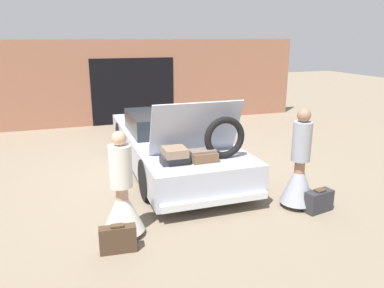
{
  "coord_description": "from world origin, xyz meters",
  "views": [
    {
      "loc": [
        -2.16,
        -7.84,
        2.87
      ],
      "look_at": [
        0.0,
        -1.43,
        0.93
      ],
      "focal_mm": 35.0,
      "sensor_mm": 36.0,
      "label": 1
    }
  ],
  "objects_px": {
    "car": "(172,143)",
    "suitcase_beside_left_person": "(118,239)",
    "person_left": "(122,200)",
    "person_right": "(299,173)",
    "suitcase_beside_right_person": "(319,201)"
  },
  "relations": [
    {
      "from": "car",
      "to": "suitcase_beside_left_person",
      "type": "height_order",
      "value": "car"
    },
    {
      "from": "person_left",
      "to": "suitcase_beside_left_person",
      "type": "height_order",
      "value": "person_left"
    },
    {
      "from": "car",
      "to": "person_right",
      "type": "distance_m",
      "value": 3.09
    },
    {
      "from": "suitcase_beside_right_person",
      "to": "suitcase_beside_left_person",
      "type": "bearing_deg",
      "value": -177.06
    },
    {
      "from": "car",
      "to": "suitcase_beside_right_person",
      "type": "height_order",
      "value": "car"
    },
    {
      "from": "suitcase_beside_right_person",
      "to": "person_left",
      "type": "bearing_deg",
      "value": 175.32
    },
    {
      "from": "car",
      "to": "suitcase_beside_left_person",
      "type": "distance_m",
      "value": 3.59
    },
    {
      "from": "car",
      "to": "suitcase_beside_left_person",
      "type": "bearing_deg",
      "value": -117.76
    },
    {
      "from": "car",
      "to": "person_right",
      "type": "height_order",
      "value": "car"
    },
    {
      "from": "suitcase_beside_left_person",
      "to": "suitcase_beside_right_person",
      "type": "height_order",
      "value": "suitcase_beside_left_person"
    },
    {
      "from": "person_left",
      "to": "person_right",
      "type": "height_order",
      "value": "person_right"
    },
    {
      "from": "person_left",
      "to": "person_right",
      "type": "xyz_separation_m",
      "value": [
        3.03,
        0.02,
        0.06
      ]
    },
    {
      "from": "car",
      "to": "person_right",
      "type": "bearing_deg",
      "value": -60.69
    },
    {
      "from": "suitcase_beside_left_person",
      "to": "car",
      "type": "bearing_deg",
      "value": 62.24
    },
    {
      "from": "person_left",
      "to": "suitcase_beside_left_person",
      "type": "relative_size",
      "value": 3.12
    }
  ]
}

